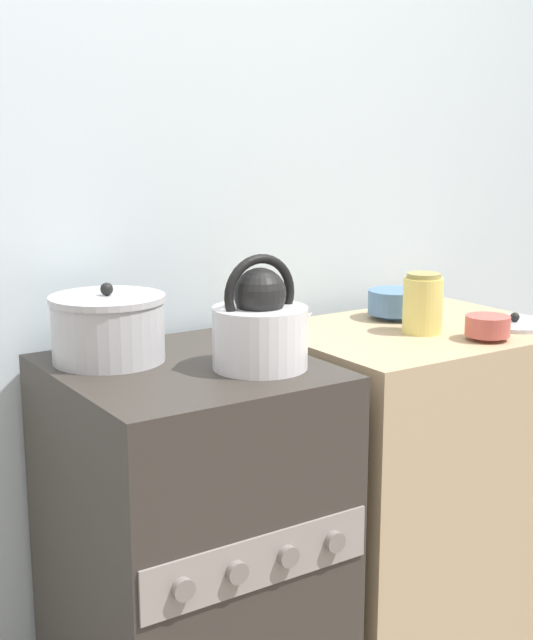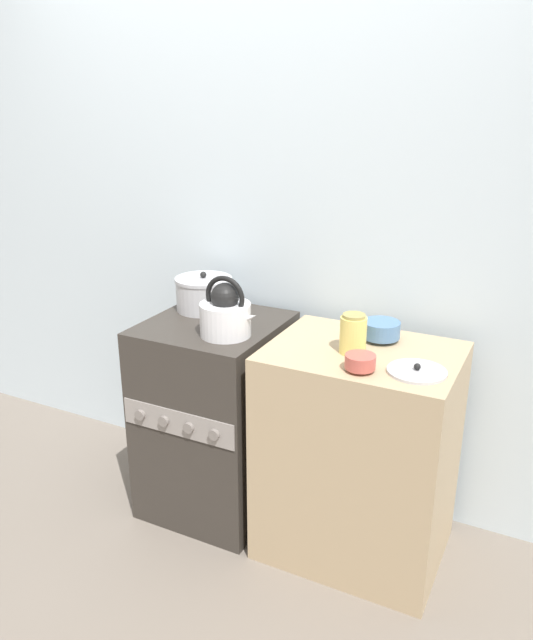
% 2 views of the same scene
% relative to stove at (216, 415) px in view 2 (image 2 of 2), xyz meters
% --- Properties ---
extents(ground_plane, '(12.00, 12.00, 0.00)m').
position_rel_stove_xyz_m(ground_plane, '(-0.00, -0.29, -0.44)').
color(ground_plane, '#70665B').
extents(wall_back, '(7.00, 0.06, 2.50)m').
position_rel_stove_xyz_m(wall_back, '(-0.00, 0.36, 0.81)').
color(wall_back, silver).
rests_on(wall_back, ground_plane).
extents(stove, '(0.54, 0.60, 0.88)m').
position_rel_stove_xyz_m(stove, '(0.00, 0.00, 0.00)').
color(stove, '#332D28').
rests_on(stove, ground_plane).
extents(counter, '(0.71, 0.54, 0.88)m').
position_rel_stove_xyz_m(counter, '(0.66, -0.02, 0.00)').
color(counter, tan).
rests_on(counter, ground_plane).
extents(kettle, '(0.25, 0.20, 0.24)m').
position_rel_stove_xyz_m(kettle, '(0.12, -0.10, 0.53)').
color(kettle, silver).
rests_on(kettle, stove).
extents(cooking_pot, '(0.25, 0.25, 0.17)m').
position_rel_stove_xyz_m(cooking_pot, '(-0.12, 0.13, 0.51)').
color(cooking_pot, '#B2B2B7').
rests_on(cooking_pot, stove).
extents(enamel_bowl, '(0.15, 0.15, 0.08)m').
position_rel_stove_xyz_m(enamel_bowl, '(0.69, 0.11, 0.48)').
color(enamel_bowl, '#4C729E').
rests_on(enamel_bowl, counter).
extents(small_ceramic_bowl, '(0.11, 0.11, 0.06)m').
position_rel_stove_xyz_m(small_ceramic_bowl, '(0.71, -0.20, 0.47)').
color(small_ceramic_bowl, '#B75147').
rests_on(small_ceramic_bowl, counter).
extents(storage_jar, '(0.10, 0.10, 0.15)m').
position_rel_stove_xyz_m(storage_jar, '(0.63, -0.05, 0.51)').
color(storage_jar, '#E0CC66').
rests_on(storage_jar, counter).
extents(loose_pot_lid, '(0.20, 0.20, 0.03)m').
position_rel_stove_xyz_m(loose_pot_lid, '(0.89, -0.12, 0.45)').
color(loose_pot_lid, '#B2B2B7').
rests_on(loose_pot_lid, counter).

